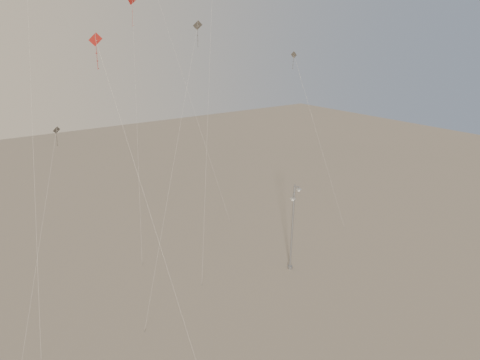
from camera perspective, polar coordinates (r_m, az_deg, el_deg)
ground at (r=32.42m, az=5.72°, el=-19.23°), size 160.00×160.00×0.00m
street_lamp at (r=35.17m, az=8.04°, el=-6.93°), size 1.52×0.85×8.66m
kite_1 at (r=32.44m, az=-8.08°, el=13.78°), size 10.25×8.01×22.34m
kite_3 at (r=22.33m, az=-17.28°, el=7.11°), size 2.09×8.85×21.07m
kite_4 at (r=41.65m, az=10.08°, el=12.13°), size 4.66×5.73×19.72m
kite_6 at (r=30.92m, az=-27.27°, el=-1.53°), size 6.60×9.86×14.45m
kite_7 at (r=40.81m, az=-15.89°, el=19.82°), size 5.02×8.25×25.12m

